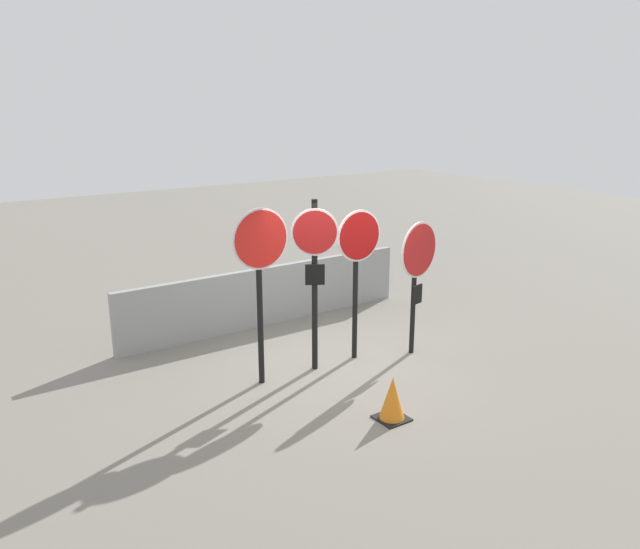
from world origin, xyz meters
TOP-DOWN VIEW (x-y plane):
  - ground_plane at (0.00, 0.00)m, footprint 40.00×40.00m
  - fence_back at (0.00, 2.15)m, footprint 5.52×0.12m
  - stop_sign_0 at (-1.29, 0.05)m, footprint 0.84×0.14m
  - stop_sign_1 at (-0.42, 0.03)m, footprint 0.60×0.36m
  - stop_sign_2 at (0.34, 0.02)m, footprint 0.77×0.14m
  - stop_sign_3 at (1.22, -0.34)m, footprint 0.85×0.21m
  - traffic_cone_0 at (-0.46, -1.75)m, footprint 0.39×0.39m

SIDE VIEW (x-z plane):
  - ground_plane at x=0.00m, z-range 0.00..0.00m
  - traffic_cone_0 at x=-0.46m, z-range 0.00..0.56m
  - fence_back at x=0.00m, z-range 0.00..1.05m
  - stop_sign_3 at x=1.22m, z-range 0.43..2.54m
  - stop_sign_2 at x=0.34m, z-range 0.49..2.82m
  - stop_sign_1 at x=-0.42m, z-range 0.41..2.96m
  - stop_sign_0 at x=-1.29m, z-range 0.54..3.05m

